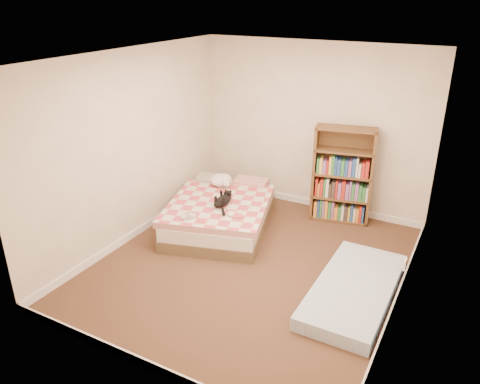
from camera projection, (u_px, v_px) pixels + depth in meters
The scene contains 6 objects.
room at pixel (252, 175), 5.33m from camera, with size 3.51×4.01×2.51m.
bed at pixel (222, 212), 6.67m from camera, with size 1.72×2.10×0.49m.
bookshelf at pixel (342, 186), 6.76m from camera, with size 0.90×0.44×1.40m.
floor_mattress at pixel (354, 290), 5.18m from camera, with size 0.79×1.76×0.16m, color #6F91B9.
black_cat at pixel (224, 200), 6.37m from camera, with size 0.25×0.63×0.14m.
white_dog at pixel (221, 180), 6.97m from camera, with size 0.38×0.41×0.17m.
Camera 1 is at (2.24, -4.44, 3.14)m, focal length 35.00 mm.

